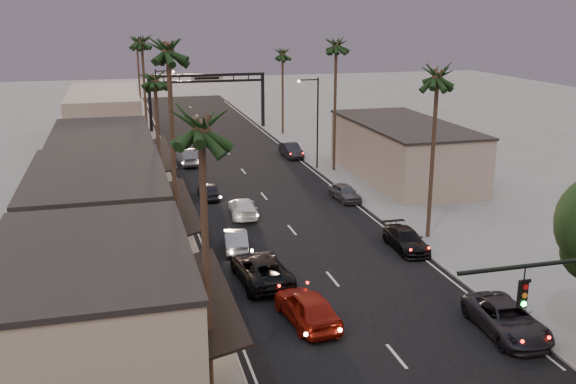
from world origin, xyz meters
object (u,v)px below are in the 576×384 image
streetlight_right (315,116)px  palm_ld (141,38)px  palm_lb (168,44)px  curbside_near (507,319)px  palm_far (137,39)px  oncoming_silver (236,240)px  oncoming_red (307,307)px  curbside_black (406,239)px  palm_la (200,117)px  arch (207,87)px  palm_rc (283,50)px  palm_rb (336,41)px  streetlight_left (160,103)px  palm_lc (154,75)px  oncoming_pickup (261,269)px  palm_ra (438,70)px

streetlight_right → palm_ld: palm_ld is taller
palm_lb → curbside_near: 22.41m
streetlight_right → palm_far: (-15.22, 33.00, 6.11)m
oncoming_silver → palm_ld: bearing=-75.2°
oncoming_red → oncoming_silver: size_ratio=1.23×
curbside_near → curbside_black: 11.76m
palm_ld → oncoming_red: (5.61, -40.80, -11.56)m
palm_la → oncoming_silver: palm_la is taller
arch → palm_rc: size_ratio=1.25×
palm_rb → palm_la: bearing=-116.2°
streetlight_left → palm_rb: palm_rb is taller
oncoming_red → streetlight_left: bearing=-91.6°
palm_lc → curbside_near: (14.62, -25.35, -9.72)m
palm_rc → oncoming_pickup: palm_rc is taller
oncoming_red → oncoming_pickup: 5.61m
palm_rb → oncoming_red: bearing=-111.2°
streetlight_left → arch: bearing=60.0°
arch → palm_lb: (-8.60, -48.00, 7.85)m
arch → curbside_black: arch is taller
palm_la → palm_ra: bearing=41.1°
palm_rc → oncoming_silver: (-13.18, -38.80, -9.79)m
palm_far → oncoming_pickup: (4.19, -58.30, -10.63)m
streetlight_left → oncoming_red: (3.93, -43.80, -4.47)m
streetlight_left → oncoming_pickup: bearing=-85.8°
palm_lc → palm_rb: bearing=24.9°
streetlight_right → oncoming_red: streetlight_right is taller
oncoming_pickup → curbside_black: size_ratio=1.25×
palm_rb → oncoming_silver: palm_rb is taller
streetlight_right → palm_far: size_ratio=0.68×
palm_rc → palm_far: palm_far is taller
palm_rb → palm_rc: palm_rb is taller
palm_rc → oncoming_red: bearing=-103.1°
palm_rb → curbside_black: (-2.40, -21.59, -11.74)m
palm_ld → palm_rc: bearing=27.6°
arch → palm_la: bearing=-98.0°
palm_ld → streetlight_left: bearing=60.8°
streetlight_right → streetlight_left: same height
streetlight_left → palm_lc: 22.65m
streetlight_right → palm_ld: bearing=147.2°
arch → palm_la: size_ratio=1.15×
palm_lc → palm_ra: (17.20, -12.00, 0.97)m
streetlight_right → palm_rb: (1.68, -1.00, 7.09)m
palm_ra → oncoming_silver: size_ratio=3.21×
palm_la → palm_lb: 13.14m
streetlight_right → palm_lc: (-15.52, -9.00, 5.14)m
palm_ra → palm_rb: bearing=90.0°
arch → palm_lb: palm_lb is taller
palm_rc → curbside_black: bearing=-93.3°
palm_lb → palm_rb: 27.94m
palm_la → palm_lb: size_ratio=0.87×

